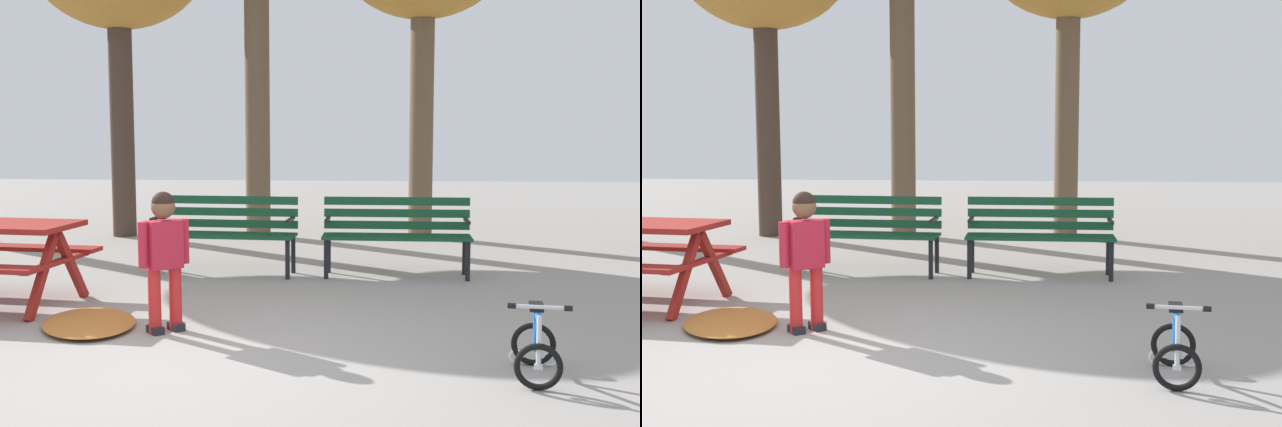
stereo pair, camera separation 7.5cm
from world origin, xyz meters
The scene contains 6 objects.
ground centered at (0.00, 0.00, 0.00)m, with size 36.00×36.00×0.00m, color gray.
park_bench_far_left centered at (-0.40, 3.41, 0.51)m, with size 1.63×0.56×0.85m.
park_bench_left centered at (1.50, 3.40, 0.51)m, with size 1.61×0.48×0.85m.
child_standing centered at (-0.40, 0.90, 0.67)m, with size 0.35×0.30×1.12m.
kids_bicycle centered at (2.32, -0.05, 0.20)m, with size 0.43×0.60×0.54m.
leaf_pile centered at (-1.07, 1.01, 0.04)m, with size 1.05×0.74×0.07m, color #B26B2D.
Camera 2 is at (1.34, -5.13, 1.65)m, focal length 44.20 mm.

